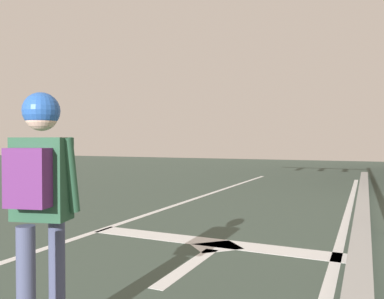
{
  "coord_description": "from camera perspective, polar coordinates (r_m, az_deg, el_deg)",
  "views": [
    {
      "loc": [
        3.54,
        1.46,
        1.34
      ],
      "look_at": [
        1.13,
        6.71,
        1.22
      ],
      "focal_mm": 35.53,
      "sensor_mm": 36.0,
      "label": 1
    }
  ],
  "objects": [
    {
      "name": "lane_line_curbside",
      "position": [
        4.74,
        20.75,
        -15.29
      ],
      "size": [
        0.12,
        20.0,
        0.01
      ],
      "primitive_type": "cube",
      "color": "silver",
      "rests_on": "ground"
    },
    {
      "name": "lane_arrow_head",
      "position": [
        5.01,
        3.71,
        -14.31
      ],
      "size": [
        0.71,
        0.71,
        0.01
      ],
      "primitive_type": "cube",
      "rotation": [
        0.0,
        0.0,
        0.79
      ],
      "color": "silver",
      "rests_on": "ground"
    },
    {
      "name": "curb_strip",
      "position": [
        4.72,
        23.89,
        -14.56
      ],
      "size": [
        0.24,
        24.0,
        0.14
      ],
      "primitive_type": "cube",
      "color": "#9C9D9B",
      "rests_on": "ground"
    },
    {
      "name": "skater",
      "position": [
        2.61,
        -21.82,
        -4.93
      ],
      "size": [
        0.43,
        0.6,
        1.57
      ],
      "color": "#464C6E",
      "rests_on": "skateboard"
    },
    {
      "name": "stop_bar",
      "position": [
        5.22,
        2.51,
        -13.69
      ],
      "size": [
        3.5,
        0.4,
        0.01
      ],
      "primitive_type": "cube",
      "color": "silver",
      "rests_on": "ground"
    },
    {
      "name": "lane_arrow_stem",
      "position": [
        4.26,
        -0.57,
        -17.12
      ],
      "size": [
        0.16,
        1.4,
        0.01
      ],
      "primitive_type": "cube",
      "color": "silver",
      "rests_on": "ground"
    },
    {
      "name": "lane_line_center",
      "position": [
        5.98,
        -14.07,
        -11.79
      ],
      "size": [
        0.12,
        20.0,
        0.01
      ],
      "primitive_type": "cube",
      "color": "silver",
      "rests_on": "ground"
    }
  ]
}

